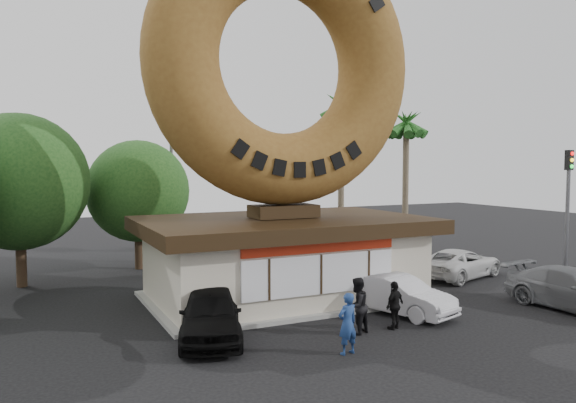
# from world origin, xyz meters

# --- Properties ---
(ground) EXTENTS (90.00, 90.00, 0.00)m
(ground) POSITION_xyz_m (0.00, 0.00, 0.00)
(ground) COLOR black
(ground) RESTS_ON ground
(donut_shop) EXTENTS (11.20, 7.20, 3.80)m
(donut_shop) POSITION_xyz_m (0.00, 5.98, 1.77)
(donut_shop) COLOR beige
(donut_shop) RESTS_ON ground
(giant_donut) EXTENTS (11.10, 2.83, 11.10)m
(giant_donut) POSITION_xyz_m (0.00, 6.00, 9.35)
(giant_donut) COLOR brown
(giant_donut) RESTS_ON donut_shop
(tree_west) EXTENTS (6.00, 6.00, 7.65)m
(tree_west) POSITION_xyz_m (-9.50, 13.00, 4.64)
(tree_west) COLOR #473321
(tree_west) RESTS_ON ground
(tree_mid) EXTENTS (5.20, 5.20, 6.63)m
(tree_mid) POSITION_xyz_m (-4.00, 15.00, 4.02)
(tree_mid) COLOR #473321
(tree_mid) RESTS_ON ground
(palm_near) EXTENTS (2.60, 2.60, 9.75)m
(palm_near) POSITION_xyz_m (7.50, 14.00, 8.41)
(palm_near) COLOR #726651
(palm_near) RESTS_ON ground
(palm_far) EXTENTS (2.60, 2.60, 8.75)m
(palm_far) POSITION_xyz_m (11.00, 12.50, 7.48)
(palm_far) COLOR #726651
(palm_far) RESTS_ON ground
(street_lamp) EXTENTS (2.11, 0.20, 8.00)m
(street_lamp) POSITION_xyz_m (-1.86, 16.00, 4.48)
(street_lamp) COLOR #59595E
(street_lamp) RESTS_ON ground
(traffic_signal) EXTENTS (0.30, 0.38, 6.07)m
(traffic_signal) POSITION_xyz_m (14.00, 3.99, 3.87)
(traffic_signal) COLOR #59595E
(traffic_signal) RESTS_ON ground
(person_left) EXTENTS (0.71, 0.53, 1.78)m
(person_left) POSITION_xyz_m (-1.15, -0.72, 0.89)
(person_left) COLOR navy
(person_left) RESTS_ON ground
(person_center) EXTENTS (1.09, 0.98, 1.83)m
(person_center) POSITION_xyz_m (0.12, 0.77, 0.91)
(person_center) COLOR black
(person_center) RESTS_ON ground
(person_right) EXTENTS (1.01, 0.72, 1.60)m
(person_right) POSITION_xyz_m (1.54, 0.68, 0.80)
(person_right) COLOR black
(person_right) RESTS_ON ground
(car_black) EXTENTS (3.18, 4.98, 1.58)m
(car_black) POSITION_xyz_m (-4.25, 2.32, 0.79)
(car_black) COLOR black
(car_black) RESTS_ON ground
(car_silver) EXTENTS (2.71, 4.45, 1.38)m
(car_silver) POSITION_xyz_m (2.79, 2.13, 0.69)
(car_silver) COLOR #B4B3B8
(car_silver) RESTS_ON ground
(car_grey) EXTENTS (2.58, 5.39, 1.52)m
(car_grey) POSITION_xyz_m (9.02, -0.29, 0.76)
(car_grey) COLOR slate
(car_grey) RESTS_ON ground
(car_white) EXTENTS (5.36, 3.62, 1.36)m
(car_white) POSITION_xyz_m (9.34, 6.12, 0.68)
(car_white) COLOR silver
(car_white) RESTS_ON ground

